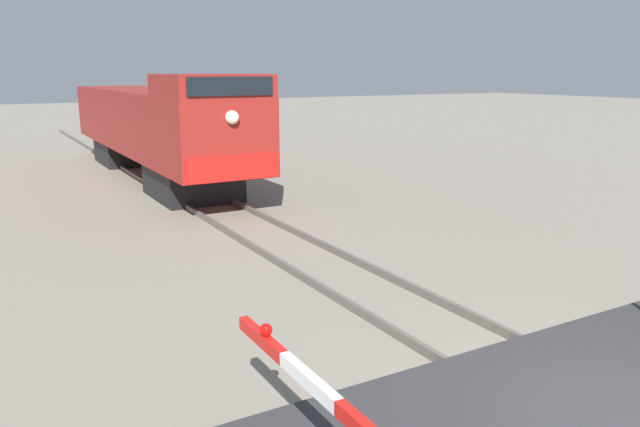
# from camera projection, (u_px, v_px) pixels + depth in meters

# --- Properties ---
(locomotive) EXTENTS (2.73, 15.79, 3.81)m
(locomotive) POSITION_uv_depth(u_px,v_px,m) (155.00, 125.00, 22.26)
(locomotive) COLOR black
(locomotive) RESTS_ON ground_plane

